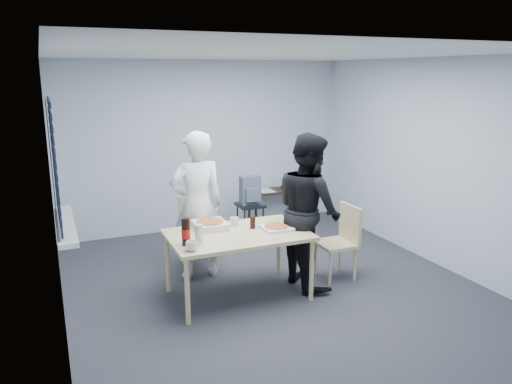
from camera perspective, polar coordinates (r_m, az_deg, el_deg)
name	(u,v)px	position (r m, az deg, el deg)	size (l,w,h in m)	color
room	(56,172)	(5.36, -21.87, 2.10)	(5.00, 5.00, 5.00)	#302F35
dining_table	(238,238)	(5.41, -2.08, -5.30)	(1.49, 0.95, 0.73)	beige
chair_far	(198,226)	(6.37, -6.67, -3.92)	(0.42, 0.42, 0.89)	beige
chair_right	(342,236)	(6.04, 9.82, -5.03)	(0.42, 0.42, 0.89)	beige
person_white	(197,206)	(5.91, -6.76, -1.56)	(0.65, 0.42, 1.77)	white
person_black	(309,210)	(5.71, 6.03, -2.07)	(0.86, 0.47, 1.77)	black
side_table	(274,195)	(8.13, 2.03, -0.30)	(0.83, 0.37, 0.55)	#322415
stool	(250,211)	(7.42, -0.67, -2.16)	(0.37, 0.37, 0.52)	black
backpack	(250,191)	(7.33, -0.64, 0.16)	(0.29, 0.22, 0.41)	slate
pizza_box_a	(210,225)	(5.55, -5.27, -3.75)	(0.35, 0.35, 0.09)	white
pizza_box_b	(276,227)	(5.51, 2.33, -4.07)	(0.31, 0.31, 0.04)	white
mug_a	(192,246)	(4.89, -7.33, -6.13)	(0.12, 0.12, 0.10)	white
mug_b	(234,221)	(5.65, -2.49, -3.37)	(0.10, 0.10, 0.09)	white
cola_glass	(253,222)	(5.53, -0.38, -3.50)	(0.06, 0.06, 0.13)	black
soda_bottle	(186,232)	(5.03, -8.02, -4.57)	(0.09, 0.09, 0.28)	black
plastic_cups	(199,234)	(5.08, -6.54, -4.77)	(0.08, 0.08, 0.20)	silver
rubber_band	(276,239)	(5.19, 2.25, -5.40)	(0.06, 0.06, 0.00)	red
papers	(266,191)	(8.04, 1.10, 0.16)	(0.24, 0.33, 0.01)	white
black_box	(286,187)	(8.20, 3.45, 0.58)	(0.14, 0.10, 0.06)	black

